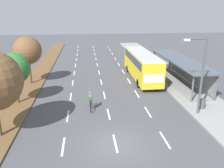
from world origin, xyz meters
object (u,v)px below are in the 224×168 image
(median_tree_second, at_px, (14,69))
(median_tree_third, at_px, (28,51))
(trash_bin, at_px, (202,104))
(bus, at_px, (142,63))
(cyclist, at_px, (90,102))
(streetlight, at_px, (201,71))
(bus_shelter, at_px, (181,68))

(median_tree_second, distance_m, median_tree_third, 6.17)
(median_tree_third, xyz_separation_m, trash_bin, (16.93, -9.50, -3.48))
(bus, relative_size, cyclist, 6.20)
(median_tree_second, xyz_separation_m, streetlight, (15.83, -4.30, 0.45))
(bus, relative_size, median_tree_second, 2.36)
(median_tree_second, bearing_deg, streetlight, -15.19)
(bus_shelter, relative_size, median_tree_second, 2.84)
(cyclist, xyz_separation_m, median_tree_third, (-6.96, 8.37, 3.26))
(bus_shelter, bearing_deg, cyclist, -149.13)
(trash_bin, bearing_deg, median_tree_third, 150.70)
(cyclist, xyz_separation_m, streetlight, (8.94, -2.06, 3.10))
(trash_bin, bearing_deg, cyclist, 173.51)
(cyclist, xyz_separation_m, median_tree_second, (-6.89, 2.23, 2.65))
(bus_shelter, bearing_deg, bus, 150.33)
(bus, height_order, median_tree_third, median_tree_third)
(bus, distance_m, median_tree_second, 15.33)
(bus, bearing_deg, streetlight, -78.96)
(trash_bin, bearing_deg, bus, 107.44)
(median_tree_second, relative_size, median_tree_third, 0.86)
(cyclist, relative_size, median_tree_second, 0.38)
(bus_shelter, relative_size, median_tree_third, 2.45)
(median_tree_second, xyz_separation_m, median_tree_third, (-0.07, 6.13, 0.62))
(bus, bearing_deg, trash_bin, -72.56)
(bus, xyz_separation_m, median_tree_second, (-13.66, -6.82, 1.37))
(streetlight, bearing_deg, trash_bin, 42.05)
(median_tree_third, bearing_deg, trash_bin, -29.30)
(cyclist, height_order, trash_bin, cyclist)
(bus_shelter, relative_size, bus, 1.21)
(median_tree_second, bearing_deg, bus, 26.52)
(median_tree_second, bearing_deg, median_tree_third, 90.68)
(bus, xyz_separation_m, median_tree_third, (-13.73, -0.68, 1.99))
(bus, xyz_separation_m, cyclist, (-6.78, -9.05, -1.28))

